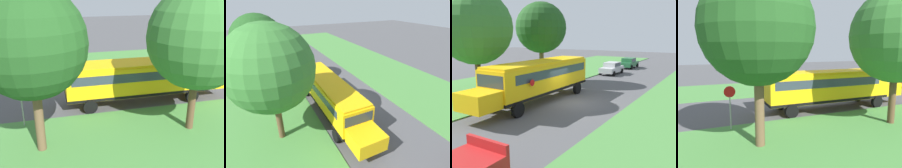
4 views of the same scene
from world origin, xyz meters
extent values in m
plane|color=#4C4C4F|center=(0.00, 0.00, 0.00)|extent=(120.00, 120.00, 0.00)
cube|color=#47843D|center=(-10.00, 0.00, 0.04)|extent=(12.00, 80.00, 0.08)
cube|color=#47843D|center=(9.00, 0.00, 0.04)|extent=(10.00, 80.00, 0.07)
cube|color=yellow|center=(-2.47, -0.72, 1.90)|extent=(2.50, 10.50, 2.20)
cube|color=yellow|center=(-2.47, -6.92, 1.35)|extent=(2.20, 1.90, 1.10)
cube|color=yellow|center=(-2.47, -0.72, 3.08)|extent=(2.35, 10.29, 0.16)
cube|color=black|center=(-2.47, -0.72, 0.92)|extent=(2.54, 10.54, 0.20)
cube|color=#2D3842|center=(-2.47, -0.42, 2.36)|extent=(2.53, 9.24, 0.64)
cube|color=#2D3842|center=(-2.47, -5.92, 2.36)|extent=(2.25, 0.12, 0.80)
cylinder|color=red|center=(-1.04, -3.61, 2.05)|extent=(0.03, 0.44, 0.44)
cylinder|color=black|center=(-1.22, -4.92, 0.50)|extent=(0.30, 1.00, 1.00)
cylinder|color=black|center=(-3.72, -4.92, 0.50)|extent=(0.30, 1.00, 1.00)
cylinder|color=black|center=(-1.22, 2.95, 0.50)|extent=(0.30, 1.00, 1.00)
cylinder|color=black|center=(-3.72, 2.95, 0.50)|extent=(0.30, 1.00, 1.00)
cube|color=#B21E1E|center=(2.70, -10.99, 1.38)|extent=(2.00, 0.16, 0.36)
cylinder|color=black|center=(3.70, -11.86, 0.40)|extent=(0.28, 0.80, 0.80)
cylinder|color=brown|center=(-7.35, -2.66, 1.76)|extent=(0.45, 0.45, 3.52)
sphere|color=#33702D|center=(-7.35, -2.66, 5.73)|extent=(5.90, 5.90, 5.90)
sphere|color=#33702D|center=(-7.97, -2.32, 6.29)|extent=(3.79, 3.79, 3.79)
cylinder|color=brown|center=(-7.49, 6.26, 1.92)|extent=(0.48, 0.48, 3.83)
sphere|color=#1E4C1C|center=(-7.49, 6.26, 5.87)|extent=(5.45, 5.45, 5.45)
sphere|color=#1E4C1C|center=(-7.51, 6.30, 5.99)|extent=(3.25, 3.25, 3.25)
cylinder|color=gray|center=(-4.60, 7.35, 1.05)|extent=(0.08, 0.08, 2.10)
cylinder|color=red|center=(-4.60, 7.35, 2.40)|extent=(0.03, 0.68, 0.68)
camera|label=1|loc=(-20.18, 5.53, 8.33)|focal=42.00mm
camera|label=2|loc=(-8.03, -14.07, 9.77)|focal=28.00mm
camera|label=3|loc=(9.60, -17.03, 5.26)|focal=42.00mm
camera|label=4|loc=(-17.79, 8.79, 4.88)|focal=35.00mm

